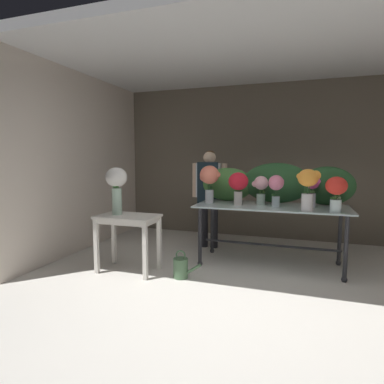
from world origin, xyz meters
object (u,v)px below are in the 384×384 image
vase_coral_tulips (209,178)px  vase_peach_roses (336,190)px  display_table_glass (271,215)px  vase_crimson_lilies (238,184)px  vase_white_roses_tall (116,184)px  vase_scarlet_stock (336,190)px  side_table_white (128,224)px  watering_can (181,268)px  florist (209,189)px  vase_fuchsia_freesia (312,189)px  vase_rosy_carnations (276,187)px  vase_blush_hydrangea (261,188)px  vase_sunset_ranunculus (308,185)px

vase_coral_tulips → vase_peach_roses: bearing=2.6°
display_table_glass → vase_peach_roses: vase_peach_roses is taller
vase_crimson_lilies → vase_white_roses_tall: vase_white_roses_tall is taller
vase_coral_tulips → vase_scarlet_stock: (1.61, -0.30, -0.09)m
display_table_glass → side_table_white: 1.89m
vase_coral_tulips → watering_can: 1.32m
florist → vase_scarlet_stock: 2.01m
vase_fuchsia_freesia → watering_can: bearing=-150.0°
vase_fuchsia_freesia → vase_peach_roses: bearing=2.8°
vase_rosy_carnations → vase_blush_hydrangea: bearing=140.8°
vase_coral_tulips → side_table_white: bearing=-137.0°
vase_blush_hydrangea → vase_sunset_ranunculus: bearing=-32.5°
vase_white_roses_tall → vase_peach_roses: bearing=18.1°
vase_peach_roses → vase_fuchsia_freesia: 0.29m
florist → vase_sunset_ranunculus: bearing=-31.6°
vase_sunset_ranunculus → vase_peach_roses: bearing=47.1°
side_table_white → vase_sunset_ranunculus: vase_sunset_ranunculus is taller
vase_rosy_carnations → vase_crimson_lilies: (-0.50, 0.02, 0.02)m
florist → vase_white_roses_tall: florist is taller
display_table_glass → vase_white_roses_tall: (-1.86, -0.80, 0.43)m
vase_crimson_lilies → vase_white_roses_tall: (-1.43, -0.72, 0.02)m
display_table_glass → vase_white_roses_tall: vase_white_roses_tall is taller
watering_can → display_table_glass: bearing=39.6°
display_table_glass → vase_sunset_ranunculus: bearing=-34.3°
florist → vase_fuchsia_freesia: florist is taller
display_table_glass → vase_rosy_carnations: size_ratio=4.79×
display_table_glass → vase_fuchsia_freesia: 0.63m
florist → vase_sunset_ranunculus: (1.48, -0.91, 0.18)m
display_table_glass → watering_can: (-0.98, -0.81, -0.57)m
display_table_glass → vase_peach_roses: 0.88m
display_table_glass → vase_blush_hydrangea: size_ratio=5.10×
vase_blush_hydrangea → vase_sunset_ranunculus: size_ratio=0.77×
vase_peach_roses → vase_crimson_lilies: bearing=-172.9°
vase_blush_hydrangea → watering_can: 1.53m
side_table_white → vase_fuchsia_freesia: (2.22, 0.86, 0.43)m
vase_rosy_carnations → vase_blush_hydrangea: vase_rosy_carnations is taller
vase_rosy_carnations → vase_scarlet_stock: (0.69, -0.21, -0.00)m
vase_crimson_lilies → watering_can: size_ratio=1.25×
vase_scarlet_stock → watering_can: 2.05m
vase_rosy_carnations → vase_sunset_ranunculus: size_ratio=0.82×
vase_crimson_lilies → side_table_white: bearing=-150.7°
vase_rosy_carnations → vase_blush_hydrangea: size_ratio=1.07×
vase_blush_hydrangea → vase_coral_tulips: size_ratio=0.74×
vase_coral_tulips → watering_can: bearing=-99.1°
side_table_white → vase_coral_tulips: size_ratio=1.45×
display_table_glass → vase_coral_tulips: (-0.85, -0.01, 0.47)m
florist → vase_sunset_ranunculus: florist is taller
watering_can → side_table_white: bearing=179.6°
vase_crimson_lilies → vase_peach_roses: bearing=7.1°
vase_sunset_ranunculus → vase_white_roses_tall: (-2.31, -0.50, -0.02)m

